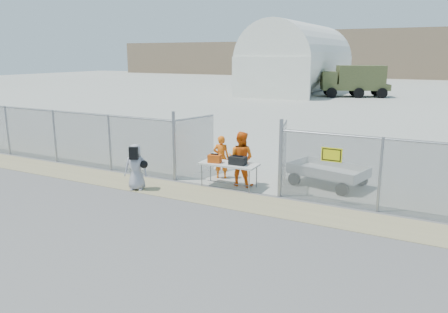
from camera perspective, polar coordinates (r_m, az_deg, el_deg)
The scene contains 13 objects.
ground at distance 13.26m, azimuth -4.04°, elevation -6.39°, with size 160.00×160.00×0.00m, color #4F4E4E.
tarmac_inside at distance 53.20m, azimuth 20.64°, elevation 7.61°, with size 160.00×80.00×0.01m, color #A4A699.
dirt_strip at distance 14.07m, azimuth -1.90°, elevation -5.16°, with size 44.00×1.60×0.01m, color tan.
chain_link_fence at distance 14.62m, azimuth 0.00°, elevation 0.00°, with size 40.00×0.20×2.20m, color gray, non-canonical shape.
quonset_hangar at distance 53.26m, azimuth 9.75°, elevation 12.57°, with size 9.00×18.00×8.00m, color white, non-canonical shape.
folding_table at distance 14.89m, azimuth 0.65°, elevation -2.45°, with size 1.98×0.83×0.84m, color silver, non-canonical shape.
orange_bag at distance 14.85m, azimuth -1.23°, elevation -0.28°, with size 0.43×0.29×0.27m, color #CD4D0F.
black_duffel at distance 14.58m, azimuth 1.81°, elevation -0.54°, with size 0.57×0.33×0.27m, color black.
security_worker_left at distance 15.87m, azimuth -0.37°, elevation -0.07°, with size 0.58×0.38×1.59m, color orange.
security_worker_right at distance 14.96m, azimuth 2.21°, elevation -0.30°, with size 0.92×0.72×1.90m, color orange.
visitor at distance 14.81m, azimuth -11.44°, elevation -1.37°, with size 0.76×0.50×1.56m, color #9F9EA5.
utility_trailer at distance 15.46m, azimuth 13.42°, elevation -2.32°, with size 3.28×1.69×0.80m, color silver, non-canonical shape.
military_truck at distance 48.71m, azimuth 16.74°, elevation 9.39°, with size 6.89×2.54×3.29m, color #4B522B, non-canonical shape.
Camera 1 is at (6.61, -10.60, 4.45)m, focal length 35.00 mm.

